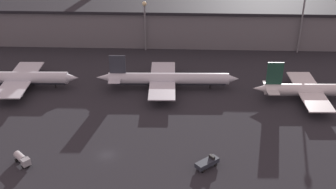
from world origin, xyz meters
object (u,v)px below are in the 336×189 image
object	(u,v)px
airplane_2	(313,90)
airplane_1	(167,79)
service_vehicle_0	(207,163)
airplane_0	(23,78)
service_vehicle_3	(22,159)

from	to	relation	value
airplane_2	airplane_1	bearing A→B (deg)	171.32
service_vehicle_0	airplane_2	bearing A→B (deg)	5.95
airplane_0	service_vehicle_0	distance (m)	73.30
airplane_2	service_vehicle_3	xyz separation A→B (m)	(-81.78, -37.83, -1.74)
service_vehicle_3	airplane_0	bearing A→B (deg)	152.03
airplane_1	service_vehicle_0	distance (m)	44.61
airplane_1	airplane_2	bearing A→B (deg)	-8.68
service_vehicle_0	service_vehicle_3	bearing A→B (deg)	140.14
airplane_0	airplane_2	xyz separation A→B (m)	(95.90, -3.94, -0.38)
airplane_0	airplane_1	size ratio (longest dim) A/B	0.78
airplane_1	service_vehicle_0	world-z (taller)	airplane_1
airplane_1	service_vehicle_3	distance (m)	55.66
airplane_2	service_vehicle_0	world-z (taller)	airplane_2
airplane_0	service_vehicle_0	size ratio (longest dim) A/B	5.98
airplane_1	airplane_2	size ratio (longest dim) A/B	1.23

